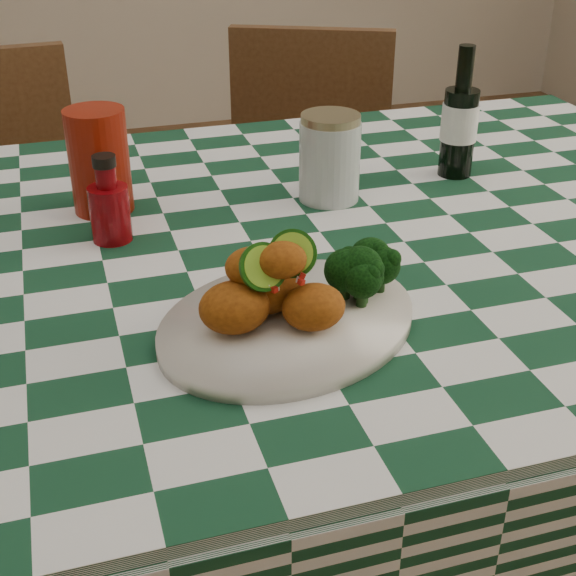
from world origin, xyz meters
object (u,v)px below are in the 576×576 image
object	(u,v)px
ketchup_bottle	(108,199)
beer_bottle	(460,112)
red_tumbler	(99,161)
mason_jar	(330,158)
wooden_chair_right	(302,227)
wooden_chair_left	(8,265)
plate	(288,323)
fried_chicken_pile	(280,281)
dining_table	(256,456)

from	to	relation	value
ketchup_bottle	beer_bottle	size ratio (longest dim) A/B	0.58
red_tumbler	beer_bottle	world-z (taller)	beer_bottle
red_tumbler	mason_jar	xyz separation A→B (m)	(0.34, -0.06, -0.01)
beer_bottle	wooden_chair_right	size ratio (longest dim) A/B	0.24
ketchup_bottle	red_tumbler	bearing A→B (deg)	90.29
beer_bottle	wooden_chair_left	size ratio (longest dim) A/B	0.24
plate	fried_chicken_pile	distance (m)	0.06
dining_table	wooden_chair_right	world-z (taller)	wooden_chair_right
ketchup_bottle	wooden_chair_left	size ratio (longest dim) A/B	0.14
beer_bottle	wooden_chair_left	world-z (taller)	beer_bottle
dining_table	plate	bearing A→B (deg)	-94.23
red_tumbler	mason_jar	distance (m)	0.35
wooden_chair_left	mason_jar	bearing A→B (deg)	-52.57
beer_bottle	plate	bearing A→B (deg)	-136.61
red_tumbler	wooden_chair_left	bearing A→B (deg)	109.59
red_tumbler	mason_jar	world-z (taller)	red_tumbler
mason_jar	wooden_chair_left	distance (m)	0.92
ketchup_bottle	mason_jar	xyz separation A→B (m)	(0.34, 0.05, 0.01)
red_tumbler	beer_bottle	bearing A→B (deg)	-2.11
ketchup_bottle	plate	bearing A→B (deg)	-60.90
plate	beer_bottle	bearing A→B (deg)	43.39
mason_jar	plate	bearing A→B (deg)	-116.28
fried_chicken_pile	wooden_chair_right	bearing A→B (deg)	70.69
dining_table	plate	xyz separation A→B (m)	(-0.02, -0.24, 0.40)
ketchup_bottle	wooden_chair_right	world-z (taller)	ketchup_bottle
plate	wooden_chair_left	distance (m)	1.09
plate	wooden_chair_left	xyz separation A→B (m)	(-0.37, 0.97, -0.36)
wooden_chair_left	wooden_chair_right	world-z (taller)	wooden_chair_right
plate	wooden_chair_left	size ratio (longest dim) A/B	0.36
plate	ketchup_bottle	xyz separation A→B (m)	(-0.17, 0.30, 0.05)
beer_bottle	wooden_chair_left	xyz separation A→B (m)	(-0.78, 0.58, -0.45)
fried_chicken_pile	ketchup_bottle	bearing A→B (deg)	117.70
fried_chicken_pile	red_tumbler	world-z (taller)	red_tumbler
dining_table	wooden_chair_left	bearing A→B (deg)	117.76
plate	fried_chicken_pile	bearing A→B (deg)	-180.00
dining_table	beer_bottle	xyz separation A→B (m)	(0.39, 0.15, 0.50)
ketchup_bottle	wooden_chair_right	distance (m)	0.93
dining_table	wooden_chair_left	world-z (taller)	wooden_chair_left
wooden_chair_right	wooden_chair_left	bearing A→B (deg)	-155.65
fried_chicken_pile	beer_bottle	size ratio (longest dim) A/B	0.70
wooden_chair_left	wooden_chair_right	xyz separation A→B (m)	(0.70, 0.00, 0.00)
plate	fried_chicken_pile	world-z (taller)	fried_chicken_pile
plate	wooden_chair_right	bearing A→B (deg)	71.19
dining_table	beer_bottle	bearing A→B (deg)	20.79
red_tumbler	wooden_chair_left	size ratio (longest dim) A/B	0.18
wooden_chair_right	fried_chicken_pile	bearing A→B (deg)	-85.03
plate	ketchup_bottle	distance (m)	0.35
red_tumbler	ketchup_bottle	xyz separation A→B (m)	(0.00, -0.11, -0.02)
mason_jar	wooden_chair_right	xyz separation A→B (m)	(0.16, 0.62, -0.41)
wooden_chair_right	beer_bottle	bearing A→B (deg)	-57.90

